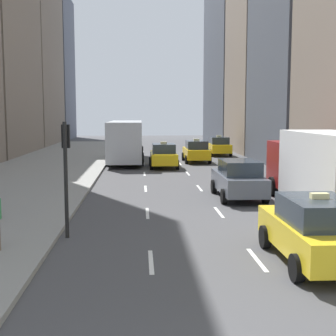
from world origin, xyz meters
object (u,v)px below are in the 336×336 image
(taxi_third, at_px, (163,155))
(traffic_light_pole, at_px, (66,160))
(taxi_lead, at_px, (218,146))
(sedan_black_near, at_px, (239,179))
(taxi_fourth, at_px, (196,151))
(taxi_second, at_px, (315,230))
(city_bus, at_px, (126,140))
(box_truck, at_px, (322,167))

(taxi_third, bearing_deg, traffic_light_pole, -101.82)
(taxi_lead, relative_size, taxi_third, 1.00)
(sedan_black_near, distance_m, traffic_light_pole, 9.39)
(taxi_lead, bearing_deg, taxi_fourth, -115.07)
(taxi_second, distance_m, taxi_third, 22.08)
(taxi_third, distance_m, city_bus, 5.31)
(sedan_black_near, distance_m, box_truck, 3.97)
(taxi_third, relative_size, box_truck, 0.52)
(city_bus, distance_m, traffic_light_pole, 23.33)
(traffic_light_pole, bearing_deg, sedan_black_near, 43.27)
(taxi_fourth, height_order, traffic_light_pole, traffic_light_pole)
(taxi_second, bearing_deg, sedan_black_near, 90.00)
(taxi_fourth, bearing_deg, sedan_black_near, -90.00)
(taxi_fourth, bearing_deg, box_truck, -81.57)
(traffic_light_pole, bearing_deg, taxi_second, -24.15)
(taxi_third, height_order, taxi_fourth, same)
(city_bus, relative_size, box_truck, 1.38)
(taxi_fourth, xyz_separation_m, traffic_light_pole, (-6.75, -22.55, 1.53))
(taxi_third, bearing_deg, taxi_second, -82.71)
(taxi_fourth, xyz_separation_m, box_truck, (2.80, -18.89, 0.83))
(taxi_third, xyz_separation_m, sedan_black_near, (2.80, -12.52, 0.01))
(taxi_lead, xyz_separation_m, box_truck, (0.00, -24.88, 0.83))
(taxi_second, relative_size, taxi_third, 1.00)
(sedan_black_near, bearing_deg, traffic_light_pole, -136.73)
(taxi_lead, relative_size, city_bus, 0.38)
(taxi_fourth, xyz_separation_m, city_bus, (-5.61, 0.74, 0.91))
(taxi_third, height_order, box_truck, box_truck)
(taxi_third, relative_size, taxi_fourth, 1.00)
(taxi_third, bearing_deg, taxi_fourth, 52.68)
(box_truck, bearing_deg, taxi_fourth, 98.43)
(taxi_fourth, relative_size, traffic_light_pole, 1.22)
(taxi_fourth, distance_m, city_bus, 5.73)
(sedan_black_near, height_order, city_bus, city_bus)
(sedan_black_near, distance_m, city_bus, 17.86)
(traffic_light_pole, bearing_deg, city_bus, 87.20)
(city_bus, bearing_deg, taxi_fourth, -7.52)
(taxi_lead, distance_m, city_bus, 9.96)
(taxi_second, height_order, sedan_black_near, taxi_second)
(taxi_fourth, bearing_deg, taxi_second, -90.00)
(traffic_light_pole, bearing_deg, taxi_fourth, 73.33)
(city_bus, xyz_separation_m, traffic_light_pole, (-1.14, -23.29, 0.62))
(sedan_black_near, xyz_separation_m, city_bus, (-5.61, 16.93, 0.89))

